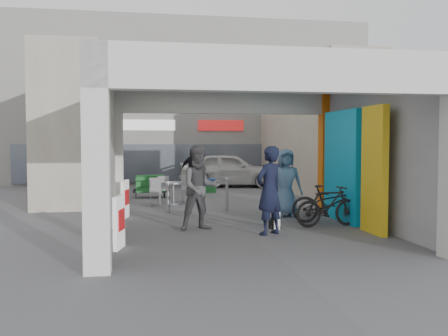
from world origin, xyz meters
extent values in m
plane|color=#4E4E52|center=(0.00, 0.00, 0.00)|extent=(90.00, 90.00, 0.00)
cube|color=silver|center=(-3.00, -4.00, 1.75)|extent=(0.40, 0.40, 3.50)
cube|color=silver|center=(-3.00, 2.00, 1.75)|extent=(0.40, 0.40, 3.50)
cube|color=#D45E0C|center=(3.00, 2.00, 1.75)|extent=(0.40, 0.40, 3.50)
plane|color=beige|center=(-3.00, -1.00, 1.75)|extent=(0.00, 6.40, 6.40)
plane|color=#A0A0A5|center=(3.00, -1.00, 1.75)|extent=(0.00, 6.40, 6.40)
cube|color=#0D9DD0|center=(2.70, 0.20, 1.40)|extent=(0.15, 2.00, 2.80)
cube|color=yellow|center=(2.70, -1.60, 1.40)|extent=(0.15, 1.00, 2.80)
plane|color=silver|center=(0.00, -1.00, 3.50)|extent=(6.40, 6.40, 0.00)
cube|color=silver|center=(0.00, 2.05, 3.15)|extent=(6.40, 0.30, 0.70)
cube|color=silver|center=(0.00, -4.05, 3.15)|extent=(6.40, 0.30, 0.70)
cube|color=white|center=(0.00, 2.22, 3.10)|extent=(4.20, 0.05, 0.55)
cube|color=white|center=(0.00, 14.00, 4.00)|extent=(18.00, 4.00, 8.00)
cube|color=#515966|center=(0.00, 11.95, 1.00)|extent=(16.20, 0.06, 1.80)
cube|color=white|center=(-2.00, 11.96, 2.80)|extent=(2.60, 0.06, 0.50)
cube|color=red|center=(1.50, 11.96, 2.80)|extent=(2.20, 0.06, 0.50)
cube|color=#B4AC95|center=(-4.50, 7.50, 2.50)|extent=(2.00, 9.00, 5.00)
cube|color=#B4AC95|center=(4.50, 7.50, 2.50)|extent=(2.00, 9.00, 5.00)
cylinder|color=#95979D|center=(-1.57, 2.41, 0.43)|extent=(0.09, 0.09, 0.86)
cylinder|color=#95979D|center=(0.14, 2.47, 0.47)|extent=(0.09, 0.09, 0.95)
cylinder|color=#95979D|center=(1.53, 2.27, 0.42)|extent=(0.09, 0.09, 0.84)
cube|color=white|center=(-2.75, -2.28, 0.50)|extent=(0.21, 0.55, 1.00)
cube|color=red|center=(-2.71, -2.28, 0.55)|extent=(0.13, 0.38, 0.40)
cube|color=white|center=(-2.75, 1.57, 0.50)|extent=(0.21, 0.55, 1.00)
cube|color=red|center=(-2.71, 1.57, 0.55)|extent=(0.13, 0.38, 0.40)
cylinder|color=#95969A|center=(-1.30, 4.23, 0.35)|extent=(0.06, 0.06, 0.70)
cylinder|color=#95969A|center=(-1.30, 4.23, 0.01)|extent=(0.43, 0.43, 0.02)
cylinder|color=#95969A|center=(-1.30, 4.23, 0.70)|extent=(0.68, 0.68, 0.05)
cube|color=#95969A|center=(-1.88, 4.04, 0.22)|extent=(0.37, 0.37, 0.44)
cube|color=#95969A|center=(-1.88, 4.21, 0.65)|extent=(0.37, 0.05, 0.44)
cube|color=#95969A|center=(-0.82, 4.72, 0.22)|extent=(0.37, 0.37, 0.44)
cube|color=#95969A|center=(-0.82, 4.89, 0.65)|extent=(0.37, 0.05, 0.44)
cube|color=#95969A|center=(-1.59, 4.81, 0.22)|extent=(0.37, 0.37, 0.44)
cube|color=#95969A|center=(-1.59, 4.99, 0.65)|extent=(0.37, 0.05, 0.44)
cube|color=black|center=(-2.00, 6.34, 0.15)|extent=(1.22, 0.61, 0.30)
cube|color=#1B5F25|center=(-2.00, 6.19, 0.30)|extent=(1.02, 0.36, 0.18)
cube|color=#1B5F25|center=(-2.00, 6.34, 0.51)|extent=(1.02, 0.36, 0.18)
cube|color=#1B5F25|center=(-2.00, 6.49, 0.71)|extent=(1.02, 0.36, 0.18)
cube|color=#1B5F25|center=(0.36, 7.78, 0.14)|extent=(0.51, 0.43, 0.28)
cube|color=navy|center=(0.36, 7.78, 0.42)|extent=(0.51, 0.43, 0.28)
cube|color=black|center=(0.72, -0.64, 0.12)|extent=(0.23, 0.31, 0.23)
cube|color=black|center=(0.72, -0.77, 0.29)|extent=(0.18, 0.15, 0.35)
cube|color=white|center=(0.72, -0.86, 0.25)|extent=(0.14, 0.03, 0.33)
cylinder|color=white|center=(0.67, -0.84, 0.13)|extent=(0.04, 0.04, 0.27)
cylinder|color=white|center=(0.77, -0.84, 0.13)|extent=(0.04, 0.04, 0.27)
sphere|color=black|center=(0.72, -0.79, 0.50)|extent=(0.18, 0.18, 0.18)
cube|color=white|center=(0.72, -0.89, 0.48)|extent=(0.08, 0.12, 0.06)
cone|color=black|center=(0.67, -0.75, 0.59)|extent=(0.07, 0.07, 0.08)
cone|color=black|center=(0.77, -0.75, 0.59)|extent=(0.07, 0.07, 0.08)
imported|color=black|center=(0.40, -1.36, 0.96)|extent=(0.84, 0.77, 1.92)
imported|color=#444346|center=(-1.00, -0.52, 0.96)|extent=(1.05, 0.88, 1.93)
imported|color=#5278A0|center=(1.52, 1.17, 0.91)|extent=(0.92, 0.62, 1.83)
imported|color=black|center=(-0.23, 8.29, 0.88)|extent=(1.08, 0.55, 1.76)
imported|color=black|center=(2.30, -0.13, 0.51)|extent=(2.04, 1.30, 1.01)
imported|color=black|center=(2.05, -0.58, 0.50)|extent=(1.69, 0.64, 0.99)
imported|color=silver|center=(1.62, 10.22, 0.76)|extent=(4.74, 2.61, 1.53)
camera|label=1|loc=(-2.34, -11.77, 2.01)|focal=40.00mm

